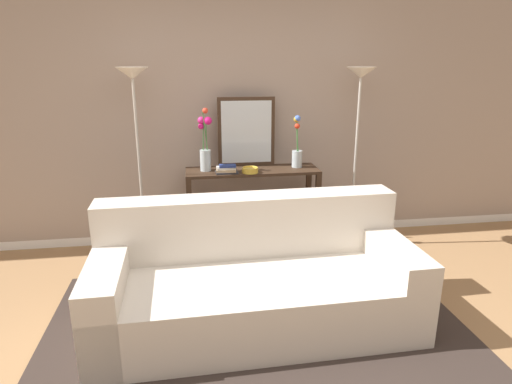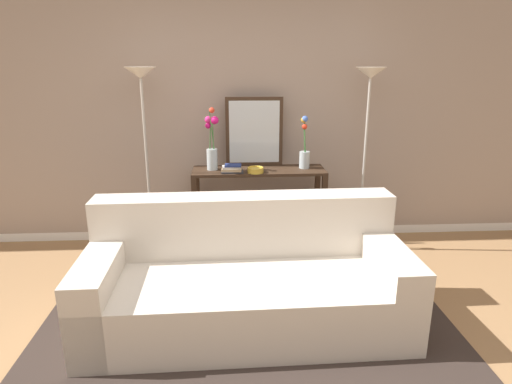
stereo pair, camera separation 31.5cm
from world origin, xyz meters
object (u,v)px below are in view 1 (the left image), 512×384
object	(u,v)px
vase_tall_flowers	(205,147)
book_row_under_console	(216,246)
vase_short_flowers	(297,150)
fruit_bowl	(250,170)
couch	(255,283)
wall_mirror	(246,132)
floor_lamp_right	(359,109)
console_table	(252,195)
floor_lamp_left	(135,112)
book_stack	(227,169)

from	to	relation	value
vase_tall_flowers	book_row_under_console	size ratio (longest dim) A/B	1.89
vase_short_flowers	fruit_bowl	bearing A→B (deg)	-162.98
couch	book_row_under_console	distance (m)	1.32
wall_mirror	book_row_under_console	world-z (taller)	wall_mirror
floor_lamp_right	console_table	bearing A→B (deg)	176.30
couch	floor_lamp_left	xyz separation A→B (m)	(-0.88, 1.22, 1.10)
couch	fruit_bowl	world-z (taller)	fruit_bowl
console_table	floor_lamp_right	distance (m)	1.31
floor_lamp_right	vase_tall_flowers	world-z (taller)	floor_lamp_right
floor_lamp_right	book_stack	size ratio (longest dim) A/B	8.49
console_table	book_stack	bearing A→B (deg)	-157.76
wall_mirror	fruit_bowl	xyz separation A→B (m)	(-0.01, -0.29, -0.31)
book_row_under_console	couch	bearing A→B (deg)	-81.20
floor_lamp_left	wall_mirror	size ratio (longest dim) A/B	2.65
console_table	vase_short_flowers	size ratio (longest dim) A/B	2.50
console_table	vase_short_flowers	distance (m)	0.62
couch	floor_lamp_left	world-z (taller)	floor_lamp_left
vase_tall_flowers	vase_short_flowers	bearing A→B (deg)	0.27
wall_mirror	book_row_under_console	distance (m)	1.18
vase_tall_flowers	fruit_bowl	distance (m)	0.48
vase_tall_flowers	book_row_under_console	world-z (taller)	vase_tall_flowers
couch	vase_tall_flowers	bearing A→B (deg)	102.04
console_table	floor_lamp_left	world-z (taller)	floor_lamp_left
couch	fruit_bowl	size ratio (longest dim) A/B	14.76
vase_short_flowers	book_stack	xyz separation A→B (m)	(-0.70, -0.13, -0.13)
floor_lamp_left	vase_short_flowers	size ratio (longest dim) A/B	3.49
book_row_under_console	vase_short_flowers	bearing A→B (deg)	1.50
floor_lamp_right	vase_tall_flowers	distance (m)	1.50
floor_lamp_right	fruit_bowl	xyz separation A→B (m)	(-1.05, -0.06, -0.55)
floor_lamp_left	floor_lamp_right	world-z (taller)	floor_lamp_left
wall_mirror	book_stack	bearing A→B (deg)	-129.71
console_table	fruit_bowl	xyz separation A→B (m)	(-0.04, -0.13, 0.28)
wall_mirror	vase_short_flowers	distance (m)	0.53
floor_lamp_right	book_stack	world-z (taller)	floor_lamp_right
wall_mirror	vase_tall_flowers	bearing A→B (deg)	-160.30
console_table	vase_tall_flowers	world-z (taller)	vase_tall_flowers
wall_mirror	vase_short_flowers	xyz separation A→B (m)	(0.48, -0.14, -0.17)
vase_tall_flowers	fruit_bowl	bearing A→B (deg)	-19.48
wall_mirror	vase_short_flowers	size ratio (longest dim) A/B	1.32
console_table	book_stack	distance (m)	0.40
vase_short_flowers	console_table	bearing A→B (deg)	-177.25
console_table	book_row_under_console	xyz separation A→B (m)	(-0.37, -0.00, -0.52)
couch	console_table	xyz separation A→B (m)	(0.17, 1.28, 0.27)
wall_mirror	floor_lamp_right	bearing A→B (deg)	-12.40
console_table	book_row_under_console	size ratio (longest dim) A/B	4.06
floor_lamp_left	fruit_bowl	distance (m)	1.15
floor_lamp_right	wall_mirror	world-z (taller)	floor_lamp_right
floor_lamp_right	book_row_under_console	bearing A→B (deg)	177.29
couch	console_table	size ratio (longest dim) A/B	1.75
floor_lamp_left	floor_lamp_right	distance (m)	2.07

